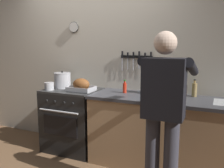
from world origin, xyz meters
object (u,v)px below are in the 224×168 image
Objects in this scene: saucepan at (49,86)px; bottle_hot_sauce at (125,88)px; bottle_vinegar at (194,89)px; person_cook at (164,108)px; bottle_wine_red at (149,84)px; bottle_olive_oil at (176,87)px; bottle_soy_sauce at (185,90)px; bottle_dish_soap at (144,86)px; cutting_board at (168,99)px; stove at (73,119)px; roasting_pan at (81,85)px; stock_pot at (62,80)px.

saucepan is 1.08m from bottle_hot_sauce.
bottle_vinegar reaches higher than saucepan.
person_cook is 5.52× the size of bottle_wine_red.
person_cook is 5.70× the size of bottle_olive_oil.
bottle_hot_sauce is at bearing 13.06° from saucepan.
bottle_olive_oil reaches higher than bottle_soy_sauce.
bottle_olive_oil is at bearing 2.42° from bottle_hot_sauce.
bottle_vinegar is (0.65, 0.00, 0.01)m from bottle_dish_soap.
bottle_vinegar is (0.55, 0.08, -0.04)m from bottle_wine_red.
bottle_hot_sauce is at bearing -149.27° from bottle_dish_soap.
cutting_board is (1.66, 0.06, -0.04)m from saucepan.
bottle_olive_oil is (1.44, 0.10, 0.57)m from stove.
person_cook is at bearing -101.72° from bottle_vinegar.
bottle_dish_soap is 0.68× the size of bottle_wine_red.
person_cook is 9.56× the size of bottle_hot_sauce.
cutting_board is 1.94× the size of bottle_soy_sauce.
bottle_soy_sauce is at bearing 3.07° from person_cook.
person_cook is at bearing -25.71° from roasting_pan.
cutting_board is 0.40m from bottle_wine_red.
bottle_dish_soap is 0.65m from bottle_vinegar.
bottle_soy_sauce is at bearing 6.47° from stove.
stock_pot is (-0.39, 0.11, 0.03)m from roasting_pan.
bottle_vinegar is at bearing 27.28° from bottle_olive_oil.
bottle_soy_sauce reaches higher than saucepan.
saucepan is (-0.46, -0.10, -0.03)m from roasting_pan.
stock_pot is 0.70× the size of cutting_board.
stove is at bearing 33.38° from saucepan.
person_cook is 0.78m from bottle_olive_oil.
saucepan is at bearing -166.94° from bottle_hot_sauce.
cutting_board is (-0.07, 0.57, -0.04)m from person_cook.
saucepan reaches higher than stove.
person_cook is 8.96× the size of bottle_soy_sauce.
bottle_vinegar is at bearing 5.05° from stock_pot.
roasting_pan is 2.03× the size of bottle_hot_sauce.
bottle_soy_sauce is (1.73, 0.13, -0.04)m from stock_pot.
bottle_dish_soap is 1.18× the size of bottle_hot_sauce.
bottle_dish_soap is (0.81, 0.27, 0.00)m from roasting_pan.
person_cook is at bearing -88.26° from bottle_olive_oil.
bottle_soy_sauce is 0.86× the size of bottle_vinegar.
cutting_board is at bearing -38.58° from bottle_dish_soap.
cutting_board is 1.66× the size of bottle_vinegar.
person_cook is at bearing -16.34° from saucepan.
stock_pot is at bearing 174.42° from cutting_board.
stock_pot is at bearing -178.05° from bottle_olive_oil.
bottle_hot_sauce is at bearing 4.98° from stove.
bottle_vinegar reaches higher than cutting_board.
roasting_pan is 0.47m from saucepan.
person_cook is (1.47, -0.68, 0.50)m from stove.
bottle_vinegar reaches higher than bottle_soy_sauce.
bottle_dish_soap is at bearing 35.71° from person_cook.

